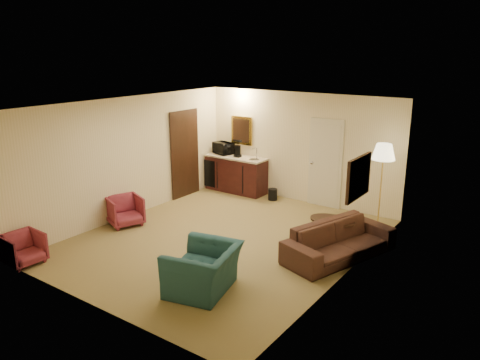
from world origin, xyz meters
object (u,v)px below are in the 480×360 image
Objects in this scene: coffee_maker at (238,151)px; microwave at (223,147)px; rose_chair_near at (125,209)px; sofa at (340,235)px; teal_armchair at (203,262)px; wetbar_cabinet at (236,174)px; coffee_table at (332,232)px; rose_chair_far at (23,247)px; waste_bin at (273,194)px; floor_lamp at (381,186)px.

microwave is at bearing 157.68° from coffee_maker.
coffee_maker reaches higher than rose_chair_near.
teal_armchair reaches higher than sofa.
wetbar_cabinet reaches higher than coffee_table.
coffee_maker reaches higher than rose_chair_far.
rose_chair_far is 1.14× the size of microwave.
coffee_table is (-0.35, 0.45, -0.17)m from sofa.
wetbar_cabinet reaches higher than rose_chair_far.
coffee_table is 2.83m from waste_bin.
microwave is (-1.61, 0.14, 0.96)m from waste_bin.
waste_bin is at bearing -13.96° from rose_chair_far.
floor_lamp is at bearing -34.22° from rose_chair_near.
sofa is at bearing -29.75° from wetbar_cabinet.
sofa is at bearing -91.55° from floor_lamp.
wetbar_cabinet is 0.61m from coffee_maker.
teal_armchair reaches higher than rose_chair_far.
teal_armchair is 5.15m from coffee_maker.
teal_armchair is 0.61× the size of floor_lamp.
floor_lamp is at bearing 16.89° from sofa.
coffee_maker is (-3.39, 1.70, 0.82)m from coffee_table.
rose_chair_far is 5.64m from microwave.
coffee_table is 3.10× the size of waste_bin.
waste_bin is at bearing 12.02° from microwave.
wetbar_cabinet is 0.93× the size of floor_lamp.
waste_bin is at bearing -5.62° from rose_chair_near.
floor_lamp is at bearing 11.74° from microwave.
coffee_maker reaches higher than wetbar_cabinet.
sofa is 3.50× the size of rose_chair_far.
floor_lamp is at bearing -37.05° from rose_chair_far.
teal_armchair reaches higher than wetbar_cabinet.
wetbar_cabinet is at bearing -2.31° from rose_chair_far.
floor_lamp reaches higher than microwave.
coffee_table is 1.59m from floor_lamp.
microwave is (-3.90, 1.79, 0.85)m from coffee_table.
microwave is at bearing 155.42° from coffee_table.
coffee_maker is (0.52, -0.08, -0.03)m from microwave.
microwave reaches higher than rose_chair_far.
rose_chair_near is 2.27× the size of coffee_maker.
rose_chair_far is 6.80m from floor_lamp.
rose_chair_near reaches higher than coffee_table.
teal_armchair reaches higher than rose_chair_near.
waste_bin is 1.43m from coffee_maker.
teal_armchair is 1.77× the size of rose_chair_far.
sofa is 0.60m from coffee_table.
waste_bin is 0.94× the size of coffee_maker.
waste_bin is 1.88m from microwave.
rose_chair_near is at bearing -112.89° from coffee_maker.
rose_chair_near reaches higher than waste_bin.
rose_chair_far is 0.70× the size of coffee_table.
rose_chair_far is 0.35× the size of floor_lamp.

